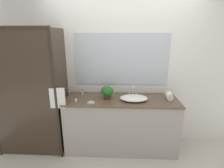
{
  "coord_description": "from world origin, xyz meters",
  "views": [
    {
      "loc": [
        -0.04,
        -2.51,
        1.89
      ],
      "look_at": [
        -0.15,
        0.0,
        1.15
      ],
      "focal_mm": 27.03,
      "sensor_mm": 36.0,
      "label": 1
    }
  ],
  "objects_px": {
    "potted_plant": "(107,92)",
    "rolled_towel_near_edge": "(169,96)",
    "amenity_bottle_conditioner": "(82,92)",
    "sink_basin": "(134,98)",
    "soap_dish": "(91,102)",
    "faucet": "(133,93)",
    "amenity_bottle_lotion": "(76,100)"
  },
  "relations": [
    {
      "from": "soap_dish",
      "to": "amenity_bottle_lotion",
      "type": "height_order",
      "value": "amenity_bottle_lotion"
    },
    {
      "from": "sink_basin",
      "to": "soap_dish",
      "type": "distance_m",
      "value": 0.67
    },
    {
      "from": "soap_dish",
      "to": "potted_plant",
      "type": "bearing_deg",
      "value": 41.9
    },
    {
      "from": "potted_plant",
      "to": "rolled_towel_near_edge",
      "type": "distance_m",
      "value": 0.99
    },
    {
      "from": "sink_basin",
      "to": "amenity_bottle_lotion",
      "type": "height_order",
      "value": "sink_basin"
    },
    {
      "from": "soap_dish",
      "to": "amenity_bottle_lotion",
      "type": "relative_size",
      "value": 1.37
    },
    {
      "from": "soap_dish",
      "to": "rolled_towel_near_edge",
      "type": "xyz_separation_m",
      "value": [
        1.22,
        0.22,
        0.04
      ]
    },
    {
      "from": "amenity_bottle_conditioner",
      "to": "amenity_bottle_lotion",
      "type": "xyz_separation_m",
      "value": [
        -0.04,
        -0.31,
        -0.01
      ]
    },
    {
      "from": "sink_basin",
      "to": "potted_plant",
      "type": "xyz_separation_m",
      "value": [
        -0.42,
        0.06,
        0.08
      ]
    },
    {
      "from": "faucet",
      "to": "amenity_bottle_conditioner",
      "type": "bearing_deg",
      "value": 179.55
    },
    {
      "from": "amenity_bottle_lotion",
      "to": "soap_dish",
      "type": "bearing_deg",
      "value": -9.28
    },
    {
      "from": "faucet",
      "to": "soap_dish",
      "type": "xyz_separation_m",
      "value": [
        -0.65,
        -0.34,
        -0.04
      ]
    },
    {
      "from": "soap_dish",
      "to": "amenity_bottle_lotion",
      "type": "bearing_deg",
      "value": 170.72
    },
    {
      "from": "sink_basin",
      "to": "amenity_bottle_conditioner",
      "type": "relative_size",
      "value": 4.45
    },
    {
      "from": "soap_dish",
      "to": "amenity_bottle_conditioner",
      "type": "relative_size",
      "value": 1.03
    },
    {
      "from": "rolled_towel_near_edge",
      "to": "sink_basin",
      "type": "bearing_deg",
      "value": -172.09
    },
    {
      "from": "amenity_bottle_conditioner",
      "to": "potted_plant",
      "type": "bearing_deg",
      "value": -18.37
    },
    {
      "from": "potted_plant",
      "to": "rolled_towel_near_edge",
      "type": "relative_size",
      "value": 1.12
    },
    {
      "from": "amenity_bottle_conditioner",
      "to": "rolled_towel_near_edge",
      "type": "height_order",
      "value": "rolled_towel_near_edge"
    },
    {
      "from": "potted_plant",
      "to": "amenity_bottle_conditioner",
      "type": "xyz_separation_m",
      "value": [
        -0.43,
        0.14,
        -0.07
      ]
    },
    {
      "from": "soap_dish",
      "to": "rolled_towel_near_edge",
      "type": "bearing_deg",
      "value": 10.37
    },
    {
      "from": "faucet",
      "to": "potted_plant",
      "type": "bearing_deg",
      "value": -162.03
    },
    {
      "from": "faucet",
      "to": "sink_basin",
      "type": "bearing_deg",
      "value": -90.0
    },
    {
      "from": "amenity_bottle_conditioner",
      "to": "soap_dish",
      "type": "bearing_deg",
      "value": -59.9
    },
    {
      "from": "amenity_bottle_conditioner",
      "to": "rolled_towel_near_edge",
      "type": "bearing_deg",
      "value": -5.06
    },
    {
      "from": "sink_basin",
      "to": "rolled_towel_near_edge",
      "type": "height_order",
      "value": "rolled_towel_near_edge"
    },
    {
      "from": "faucet",
      "to": "rolled_towel_near_edge",
      "type": "xyz_separation_m",
      "value": [
        0.57,
        -0.12,
        -0.0
      ]
    },
    {
      "from": "sink_basin",
      "to": "amenity_bottle_conditioner",
      "type": "bearing_deg",
      "value": 166.49
    },
    {
      "from": "sink_basin",
      "to": "amenity_bottle_conditioner",
      "type": "distance_m",
      "value": 0.88
    },
    {
      "from": "soap_dish",
      "to": "rolled_towel_near_edge",
      "type": "height_order",
      "value": "rolled_towel_near_edge"
    },
    {
      "from": "faucet",
      "to": "amenity_bottle_lotion",
      "type": "height_order",
      "value": "faucet"
    },
    {
      "from": "sink_basin",
      "to": "amenity_bottle_conditioner",
      "type": "height_order",
      "value": "amenity_bottle_conditioner"
    }
  ]
}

